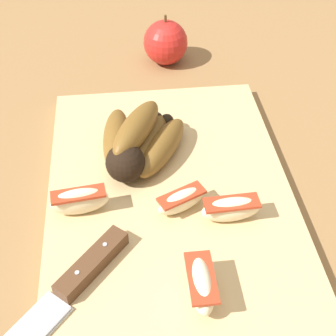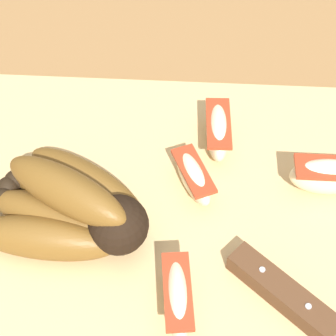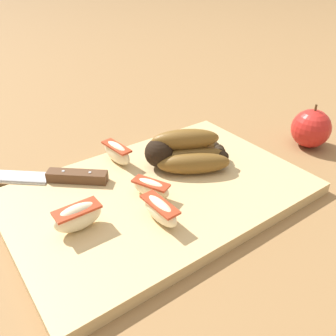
{
  "view_description": "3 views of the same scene",
  "coord_description": "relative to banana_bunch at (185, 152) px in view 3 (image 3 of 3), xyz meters",
  "views": [
    {
      "loc": [
        -0.43,
        0.04,
        0.47
      ],
      "look_at": [
        0.01,
        -0.01,
        0.05
      ],
      "focal_mm": 51.58,
      "sensor_mm": 36.0,
      "label": 1
    },
    {
      "loc": [
        -0.03,
        0.28,
        0.43
      ],
      "look_at": [
        -0.01,
        -0.03,
        0.04
      ],
      "focal_mm": 58.56,
      "sensor_mm": 36.0,
      "label": 2
    },
    {
      "loc": [
        -0.28,
        -0.4,
        0.35
      ],
      "look_at": [
        0.01,
        -0.01,
        0.05
      ],
      "focal_mm": 38.05,
      "sensor_mm": 36.0,
      "label": 3
    }
  ],
  "objects": [
    {
      "name": "apple_wedge_extra",
      "position": [
        -0.13,
        -0.1,
        -0.01
      ],
      "size": [
        0.03,
        0.07,
        0.04
      ],
      "color": "beige",
      "rests_on": "cutting_board"
    },
    {
      "name": "apple_wedge_middle",
      "position": [
        -0.1,
        0.08,
        -0.0
      ],
      "size": [
        0.03,
        0.07,
        0.04
      ],
      "color": "beige",
      "rests_on": "cutting_board"
    },
    {
      "name": "cutting_board",
      "position": [
        -0.08,
        -0.04,
        -0.04
      ],
      "size": [
        0.47,
        0.31,
        0.02
      ],
      "primitive_type": "cube",
      "color": "tan",
      "rests_on": "ground_plane"
    },
    {
      "name": "whole_apple",
      "position": [
        0.27,
        -0.07,
        -0.01
      ],
      "size": [
        0.08,
        0.08,
        0.09
      ],
      "color": "red",
      "rests_on": "ground_plane"
    },
    {
      "name": "apple_wedge_far",
      "position": [
        -0.1,
        -0.05,
        -0.01
      ],
      "size": [
        0.05,
        0.07,
        0.03
      ],
      "color": "beige",
      "rests_on": "cutting_board"
    },
    {
      "name": "ground_plane",
      "position": [
        -0.07,
        -0.02,
        -0.05
      ],
      "size": [
        6.0,
        6.0,
        0.0
      ],
      "primitive_type": "plane",
      "color": "olive"
    },
    {
      "name": "chefs_knife",
      "position": [
        -0.22,
        0.09,
        -0.02
      ],
      "size": [
        0.23,
        0.21,
        0.02
      ],
      "color": "silver",
      "rests_on": "cutting_board"
    },
    {
      "name": "banana_bunch",
      "position": [
        0.0,
        0.0,
        0.0
      ],
      "size": [
        0.15,
        0.13,
        0.07
      ],
      "color": "black",
      "rests_on": "cutting_board"
    },
    {
      "name": "apple_wedge_near",
      "position": [
        -0.23,
        -0.05,
        -0.0
      ],
      "size": [
        0.07,
        0.03,
        0.04
      ],
      "color": "beige",
      "rests_on": "cutting_board"
    }
  ]
}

